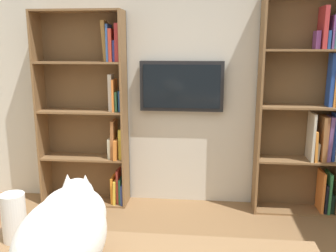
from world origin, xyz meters
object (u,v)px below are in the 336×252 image
bookshelf_right (92,112)px  cat (65,231)px  wall_mounted_tv (182,86)px  paper_towel_roll (14,217)px  bookshelf_left (311,106)px

bookshelf_right → cat: size_ratio=2.90×
bookshelf_right → wall_mounted_tv: bookshelf_right is taller
wall_mounted_tv → paper_towel_roll: size_ratio=3.70×
bookshelf_right → cat: (-0.62, 2.35, -0.05)m
bookshelf_right → paper_towel_roll: (-0.29, 2.15, -0.11)m
wall_mounted_tv → paper_towel_roll: 2.34m
paper_towel_roll → cat: bearing=148.6°
bookshelf_left → paper_towel_roll: size_ratio=9.43×
cat → wall_mounted_tv: bearing=-97.2°
bookshelf_left → paper_towel_roll: 2.87m
cat → paper_towel_roll: size_ratio=3.01×
bookshelf_left → bookshelf_right: size_ratio=1.08×
bookshelf_left → wall_mounted_tv: bookshelf_left is taller
paper_towel_roll → bookshelf_left: bearing=-131.5°
wall_mounted_tv → cat: (0.31, 2.42, -0.32)m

